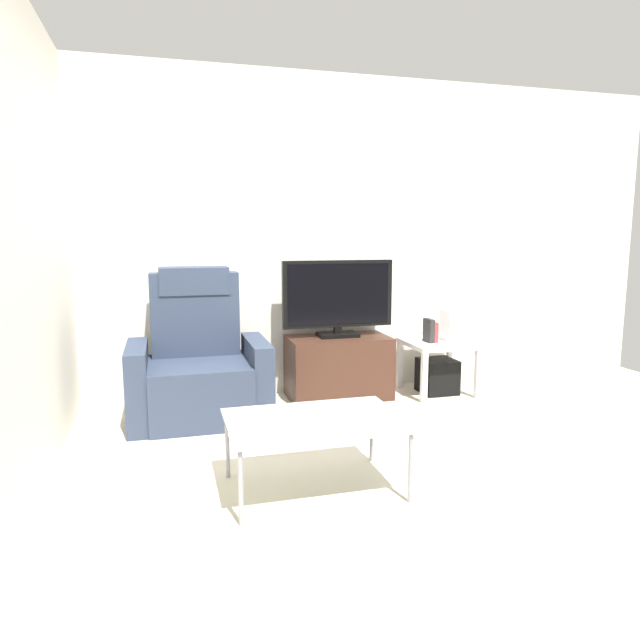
% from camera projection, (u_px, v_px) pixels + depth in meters
% --- Properties ---
extents(ground_plane, '(6.40, 6.40, 0.00)m').
position_uv_depth(ground_plane, '(355.00, 433.00, 3.80)').
color(ground_plane, beige).
extents(wall_back, '(6.40, 0.06, 2.60)m').
position_uv_depth(wall_back, '(312.00, 237.00, 4.68)').
color(wall_back, silver).
rests_on(wall_back, ground).
extents(wall_side, '(0.06, 4.48, 2.60)m').
position_uv_depth(wall_side, '(33.00, 238.00, 3.10)').
color(wall_side, silver).
rests_on(wall_side, ground).
extents(tv_stand, '(0.82, 0.45, 0.50)m').
position_uv_depth(tv_stand, '(338.00, 367.00, 4.60)').
color(tv_stand, '#3D2319').
rests_on(tv_stand, ground).
extents(television, '(0.91, 0.20, 0.62)m').
position_uv_depth(television, '(338.00, 297.00, 4.53)').
color(television, black).
rests_on(television, tv_stand).
extents(recliner_armchair, '(0.98, 0.78, 1.08)m').
position_uv_depth(recliner_armchair, '(198.00, 366.00, 4.11)').
color(recliner_armchair, '#2D384C').
rests_on(recliner_armchair, ground).
extents(side_table, '(0.54, 0.54, 0.44)m').
position_uv_depth(side_table, '(438.00, 349.00, 4.72)').
color(side_table, white).
rests_on(side_table, ground).
extents(subwoofer_box, '(0.29, 0.29, 0.29)m').
position_uv_depth(subwoofer_box, '(437.00, 376.00, 4.75)').
color(subwoofer_box, black).
rests_on(subwoofer_box, ground).
extents(book_leftmost, '(0.04, 0.14, 0.19)m').
position_uv_depth(book_leftmost, '(429.00, 330.00, 4.65)').
color(book_leftmost, '#262626').
rests_on(book_leftmost, side_table).
extents(book_middle, '(0.03, 0.11, 0.17)m').
position_uv_depth(book_middle, '(433.00, 332.00, 4.66)').
color(book_middle, red).
rests_on(book_middle, side_table).
extents(game_console, '(0.07, 0.20, 0.25)m').
position_uv_depth(game_console, '(448.00, 325.00, 4.72)').
color(game_console, white).
rests_on(game_console, side_table).
extents(coffee_table, '(0.90, 0.60, 0.39)m').
position_uv_depth(coffee_table, '(314.00, 423.00, 2.91)').
color(coffee_table, '#B2C6C1').
rests_on(coffee_table, ground).
extents(cell_phone, '(0.08, 0.15, 0.01)m').
position_uv_depth(cell_phone, '(292.00, 419.00, 2.89)').
color(cell_phone, '#B7B7BC').
rests_on(cell_phone, coffee_table).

